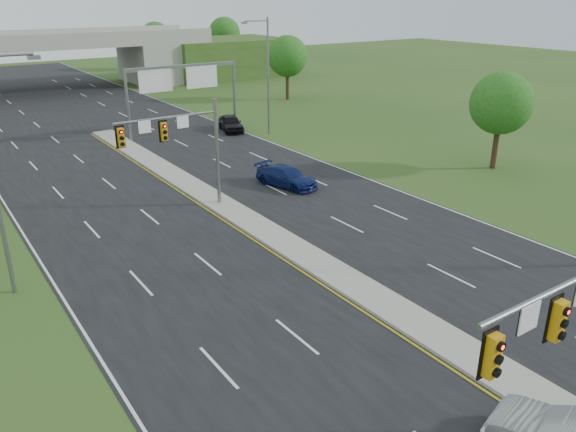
% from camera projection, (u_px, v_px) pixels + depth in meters
% --- Properties ---
extents(road, '(24.00, 160.00, 0.02)m').
position_uv_depth(road, '(161.00, 168.00, 44.96)').
color(road, black).
rests_on(road, ground).
extents(median, '(2.00, 54.00, 0.16)m').
position_uv_depth(median, '(234.00, 212.00, 35.73)').
color(median, gray).
rests_on(median, road).
extents(lane_markings, '(23.72, 160.00, 0.01)m').
position_uv_depth(lane_markings, '(186.00, 190.00, 39.97)').
color(lane_markings, gold).
rests_on(lane_markings, road).
extents(signal_mast_near, '(6.62, 0.60, 7.00)m').
position_uv_depth(signal_mast_near, '(575.00, 326.00, 15.16)').
color(signal_mast_near, slate).
rests_on(signal_mast_near, ground).
extents(signal_mast_far, '(6.62, 0.60, 7.00)m').
position_uv_depth(signal_mast_far, '(184.00, 140.00, 34.30)').
color(signal_mast_far, slate).
rests_on(signal_mast_far, ground).
extents(sign_gantry, '(11.58, 0.44, 6.67)m').
position_uv_depth(sign_gantry, '(181.00, 80.00, 54.13)').
color(sign_gantry, slate).
rests_on(sign_gantry, ground).
extents(overpass, '(80.00, 14.00, 8.10)m').
position_uv_depth(overpass, '(32.00, 66.00, 78.11)').
color(overpass, gray).
rests_on(overpass, ground).
extents(lightpole_r_far, '(2.85, 0.25, 11.00)m').
position_uv_depth(lightpole_r_far, '(266.00, 71.00, 53.51)').
color(lightpole_r_far, slate).
rests_on(lightpole_r_far, ground).
extents(tree_r_near, '(4.80, 4.80, 7.60)m').
position_uv_depth(tree_r_near, '(501.00, 103.00, 43.11)').
color(tree_r_near, '#382316').
rests_on(tree_r_near, ground).
extents(tree_r_mid, '(5.20, 5.20, 8.12)m').
position_uv_depth(tree_r_mid, '(287.00, 56.00, 71.90)').
color(tree_r_mid, '#382316').
rests_on(tree_r_mid, ground).
extents(tree_back_c, '(5.60, 5.60, 8.32)m').
position_uv_depth(tree_back_c, '(156.00, 38.00, 100.71)').
color(tree_back_c, '#382316').
rests_on(tree_back_c, ground).
extents(tree_back_d, '(6.00, 6.00, 8.85)m').
position_uv_depth(tree_back_d, '(224.00, 33.00, 107.95)').
color(tree_back_d, '#382316').
rests_on(tree_back_d, ground).
extents(car_far_b, '(3.25, 5.27, 1.43)m').
position_uv_depth(car_far_b, '(287.00, 177.00, 40.55)').
color(car_far_b, '#0D194F').
rests_on(car_far_b, road).
extents(car_far_c, '(3.08, 5.03, 1.60)m').
position_uv_depth(car_far_c, '(231.00, 123.00, 56.74)').
color(car_far_c, black).
rests_on(car_far_c, road).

